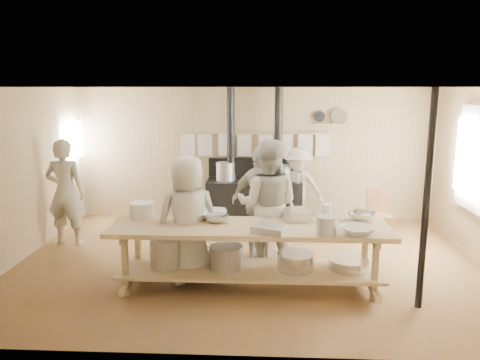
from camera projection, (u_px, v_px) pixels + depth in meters
The scene contains 24 objects.
ground at pixel (251, 263), 7.05m from camera, with size 7.00×7.00×0.00m, color brown.
room_shell at pixel (252, 156), 6.73m from camera, with size 7.00×7.00×7.00m.
window_right at pixel (478, 160), 7.18m from camera, with size 0.09×1.50×1.65m.
left_opening at pixel (73, 141), 8.87m from camera, with size 0.00×0.90×0.90m.
stove at pixel (254, 197), 9.02m from camera, with size 1.90×0.75×2.60m.
towel_rail at pixel (255, 142), 9.10m from camera, with size 3.00×0.04×0.47m.
back_wall_shelf at pixel (331, 119), 8.97m from camera, with size 0.63×0.14×0.32m.
prep_table at pixel (249, 250), 6.07m from camera, with size 3.60×0.90×0.85m.
support_post at pixel (426, 202), 5.37m from camera, with size 0.08×0.08×2.60m, color black.
cook_far_left at pixel (66, 192), 7.72m from camera, with size 0.65×0.43×1.78m, color #ACA998.
cook_left at pixel (268, 205), 6.68m from camera, with size 0.92×0.72×1.89m, color #ACA998.
cook_center at pixel (188, 220), 6.21m from camera, with size 0.85×0.55×1.74m, color #ACA998.
cook_right at pixel (262, 203), 7.06m from camera, with size 1.03×0.43×1.75m, color #ACA998.
cook_by_window at pixel (298, 187), 8.77m from camera, with size 0.97×0.56×1.50m, color #ACA998.
chair at pixel (379, 224), 8.13m from camera, with size 0.41×0.41×0.86m.
bowl_white_a at pixel (211, 214), 6.34m from camera, with size 0.43×0.43×0.11m, color white.
bowl_steel_a at pixel (217, 219), 6.15m from camera, with size 0.31×0.31×0.10m, color silver.
bowl_white_b at pixel (358, 230), 5.65m from camera, with size 0.39×0.39×0.10m, color white.
bowl_steel_b at pixel (362, 216), 6.24m from camera, with size 0.36×0.36×0.11m, color silver.
roasting_pan at pixel (270, 230), 5.70m from camera, with size 0.40×0.27×0.09m, color #B2B2B7.
mixing_bowl_large at pixel (298, 215), 6.28m from camera, with size 0.42×0.42×0.13m, color silver.
bucket_galv at pixel (326, 226), 5.61m from camera, with size 0.25×0.25×0.23m, color gray.
deep_bowl_enamel at pixel (142, 210), 6.38m from camera, with size 0.33×0.33×0.21m, color white.
pitcher at pixel (326, 212), 6.26m from camera, with size 0.14×0.14×0.22m, color white.
Camera 1 is at (0.17, -6.67, 2.60)m, focal length 35.00 mm.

